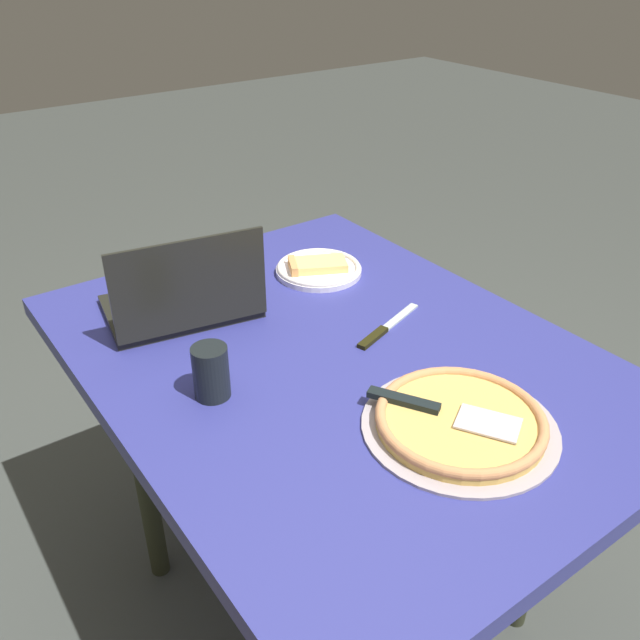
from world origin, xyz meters
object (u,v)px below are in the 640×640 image
at_px(table_knife, 383,330).
at_px(drink_cup, 211,372).
at_px(dining_table, 334,380).
at_px(pizza_plate, 318,268).
at_px(pizza_tray, 460,421).
at_px(laptop, 183,300).

distance_m(table_knife, drink_cup, 0.41).
xyz_separation_m(dining_table, table_knife, (0.01, -0.14, 0.08)).
distance_m(pizza_plate, pizza_tray, 0.66).
bearing_deg(pizza_tray, drink_cup, 42.06).
relative_size(dining_table, laptop, 3.37).
xyz_separation_m(dining_table, pizza_plate, (0.32, -0.19, 0.09)).
xyz_separation_m(pizza_plate, pizza_tray, (-0.64, 0.15, 0.00)).
relative_size(dining_table, pizza_tray, 3.56).
xyz_separation_m(dining_table, drink_cup, (0.02, 0.27, 0.13)).
distance_m(laptop, table_knife, 0.45).
bearing_deg(laptop, pizza_plate, -89.27).
bearing_deg(drink_cup, dining_table, -93.50).
relative_size(pizza_plate, pizza_tray, 0.63).
bearing_deg(table_knife, drink_cup, 88.38).
height_order(dining_table, drink_cup, drink_cup).
relative_size(laptop, drink_cup, 3.48).
distance_m(pizza_tray, table_knife, 0.34).
bearing_deg(drink_cup, pizza_plate, -56.70).
distance_m(dining_table, table_knife, 0.16).
distance_m(pizza_tray, drink_cup, 0.46).
height_order(dining_table, laptop, laptop).
distance_m(dining_table, pizza_plate, 0.38).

